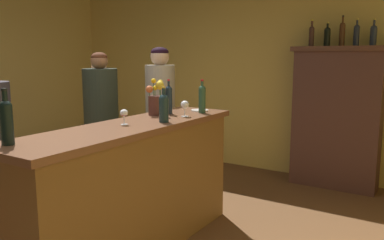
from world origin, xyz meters
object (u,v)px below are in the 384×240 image
(wine_bottle_rose, at_px, (164,107))
(flower_arrangement, at_px, (156,101))
(wine_bottle_syrah, at_px, (169,98))
(wine_glass_rear, at_px, (124,114))
(bar_counter, at_px, (133,188))
(patron_near_entrance, at_px, (102,121))
(display_bottle_midleft, at_px, (327,36))
(patron_by_cabinet, at_px, (101,117))
(display_bottle_midright, at_px, (357,34))
(wine_bottle_pinot, at_px, (6,120))
(display_bottle_right, at_px, (373,34))
(cheese_plate, at_px, (200,110))
(wine_glass_mid, at_px, (167,101))
(wine_glass_front, at_px, (185,105))
(patron_in_grey, at_px, (161,115))
(wine_bottle_merlot, at_px, (202,98))
(display_bottle_left, at_px, (312,35))
(display_bottle_center, at_px, (342,33))
(display_cabinet, at_px, (337,115))

(wine_bottle_rose, relative_size, flower_arrangement, 0.87)
(wine_bottle_syrah, bearing_deg, wine_glass_rear, -85.68)
(bar_counter, xyz_separation_m, patron_near_entrance, (-1.06, 0.72, 0.35))
(display_bottle_midleft, xyz_separation_m, patron_by_cabinet, (-2.36, -1.41, -0.98))
(display_bottle_midright, distance_m, patron_by_cabinet, 3.19)
(wine_bottle_pinot, xyz_separation_m, wine_glass_rear, (0.11, 0.90, -0.07))
(flower_arrangement, relative_size, display_bottle_right, 1.11)
(cheese_plate, height_order, display_bottle_right, display_bottle_right)
(wine_glass_mid, relative_size, flower_arrangement, 0.43)
(wine_glass_front, relative_size, patron_in_grey, 0.08)
(bar_counter, distance_m, patron_in_grey, 1.37)
(display_bottle_right, relative_size, patron_by_cabinet, 0.19)
(wine_bottle_rose, distance_m, wine_bottle_merlot, 0.61)
(wine_glass_mid, xyz_separation_m, display_bottle_left, (0.81, 1.88, 0.67))
(wine_bottle_rose, distance_m, wine_glass_front, 0.34)
(wine_bottle_syrah, height_order, display_bottle_center, display_bottle_center)
(patron_near_entrance, bearing_deg, display_bottle_midright, 55.77)
(wine_bottle_rose, bearing_deg, display_bottle_midright, 67.39)
(cheese_plate, height_order, display_bottle_center, display_bottle_center)
(wine_bottle_syrah, distance_m, wine_bottle_pinot, 1.56)
(display_cabinet, xyz_separation_m, wine_glass_rear, (-1.01, -2.63, 0.26))
(wine_glass_rear, bearing_deg, display_bottle_left, 75.88)
(wine_glass_front, xyz_separation_m, display_bottle_center, (0.85, 2.03, 0.69))
(wine_bottle_merlot, height_order, display_bottle_midright, display_bottle_midright)
(display_bottle_midleft, xyz_separation_m, patron_near_entrance, (-1.88, -1.86, -0.94))
(wine_bottle_syrah, bearing_deg, display_bottle_right, 54.58)
(display_bottle_center, height_order, patron_near_entrance, display_bottle_center)
(display_bottle_left, bearing_deg, wine_glass_rear, -104.12)
(wine_glass_mid, relative_size, patron_in_grey, 0.08)
(display_bottle_midleft, height_order, patron_by_cabinet, display_bottle_midleft)
(bar_counter, bearing_deg, wine_bottle_rose, 52.66)
(wine_glass_rear, xyz_separation_m, cheese_plate, (0.09, 0.97, -0.08))
(display_bottle_midright, relative_size, patron_in_grey, 0.18)
(display_bottle_midleft, bearing_deg, wine_bottle_rose, -105.56)
(bar_counter, bearing_deg, wine_bottle_pinot, -98.52)
(wine_bottle_rose, relative_size, display_bottle_right, 0.97)
(bar_counter, distance_m, display_bottle_midleft, 3.00)
(wine_bottle_syrah, distance_m, flower_arrangement, 0.14)
(display_bottle_midleft, bearing_deg, display_bottle_center, -0.00)
(bar_counter, relative_size, wine_glass_mid, 15.49)
(bar_counter, relative_size, wine_glass_rear, 18.31)
(wine_bottle_syrah, distance_m, patron_near_entrance, 1.04)
(bar_counter, height_order, wine_bottle_pinot, wine_bottle_pinot)
(display_bottle_right, bearing_deg, wine_bottle_syrah, -125.42)
(wine_bottle_pinot, xyz_separation_m, display_bottle_right, (1.47, 3.53, 0.61))
(wine_bottle_rose, distance_m, display_bottle_midleft, 2.54)
(wine_bottle_pinot, distance_m, wine_bottle_merlot, 1.80)
(cheese_plate, relative_size, patron_by_cabinet, 0.11)
(wine_bottle_pinot, bearing_deg, wine_glass_rear, 82.74)
(display_bottle_left, distance_m, patron_near_entrance, 2.69)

